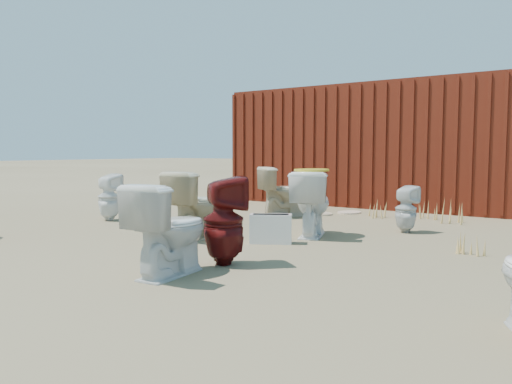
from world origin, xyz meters
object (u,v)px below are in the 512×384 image
Objects in this scene: toilet_back_beige_right at (284,192)px; loose_tank at (271,229)px; toilet_front_c at (169,229)px; toilet_front_maroon at (224,221)px; toilet_back_a at (109,197)px; shipping_container at (383,146)px; toilet_back_yellowlid at (311,204)px; toilet_back_beige_left at (196,205)px; toilet_back_e at (406,209)px.

toilet_back_beige_right reaches higher than loose_tank.
toilet_front_c is 0.95× the size of toilet_front_maroon.
toilet_back_a is (-3.30, 1.96, -0.04)m from toilet_front_c.
shipping_container is at bearing -124.05° from toilet_back_a.
toilet_back_yellowlid reaches higher than loose_tank.
toilet_back_beige_left is 1.70× the size of loose_tank.
toilet_back_a is 3.38m from toilet_back_yellowlid.
toilet_back_yellowlid is (1.10, 1.01, -0.00)m from toilet_back_beige_left.
shipping_container is at bearing -100.82° from toilet_back_yellowlid.
loose_tank is (-1.06, -1.71, -0.14)m from toilet_back_e.
shipping_container reaches higher than toilet_back_beige_left.
shipping_container reaches higher than toilet_back_a.
shipping_container is at bearing -45.81° from toilet_front_maroon.
toilet_back_beige_left is 1.49m from toilet_back_yellowlid.
toilet_back_beige_left is at bearing 162.46° from toilet_back_a.
shipping_container reaches higher than loose_tank.
shipping_container reaches higher than toilet_back_yellowlid.
toilet_back_beige_left is (-0.35, -5.43, -0.77)m from shipping_container.
shipping_container is 7.04m from toilet_front_c.
shipping_container is 6.47m from toilet_front_maroon.
toilet_front_maroon is 3.69m from toilet_back_beige_right.
shipping_container reaches higher than toilet_back_e.
toilet_back_a is at bearing -117.20° from shipping_container.
toilet_back_e is at bearing -158.43° from toilet_back_beige_right.
loose_tank is at bearing 151.97° from toilet_back_beige_right.
toilet_front_c is 4.20m from toilet_back_beige_right.
loose_tank is at bearing 170.48° from toilet_back_a.
shipping_container is 12.00× the size of loose_tank.
toilet_front_c is 1.65× the size of loose_tank.
toilet_back_yellowlid is 1.33× the size of toilet_back_e.
shipping_container is 9.44× the size of toilet_back_e.
toilet_back_a is (-3.44, 1.36, -0.06)m from toilet_front_maroon.
loose_tank is at bearing 58.60° from toilet_back_yellowlid.
toilet_front_c is at bearing -84.04° from shipping_container.
toilet_front_maroon is 1.95m from toilet_back_yellowlid.
toilet_front_maroon is at bearing -109.18° from toilet_front_c.
toilet_back_beige_left is 1.02m from loose_tank.
toilet_front_maroon is 1.17× the size of toilet_back_a.
shipping_container is 4.55m from toilet_back_yellowlid.
toilet_back_e is 1.27× the size of loose_tank.
shipping_container is 7.04× the size of toilet_back_beige_left.
toilet_back_a is at bearing -15.48° from toilet_back_beige_left.
toilet_back_yellowlid is at bearing -80.35° from shipping_container.
toilet_back_beige_right is at bearing -0.65° from toilet_back_e.
toilet_back_yellowlid is at bearing 49.16° from loose_tank.
toilet_back_e is (0.95, 3.51, -0.09)m from toilet_front_c.
toilet_back_beige_left is (-1.07, 1.54, 0.01)m from toilet_front_c.
toilet_back_a is 3.19m from loose_tank.
toilet_back_beige_left reaches higher than toilet_front_c.
toilet_back_beige_right is 2.50m from loose_tank.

